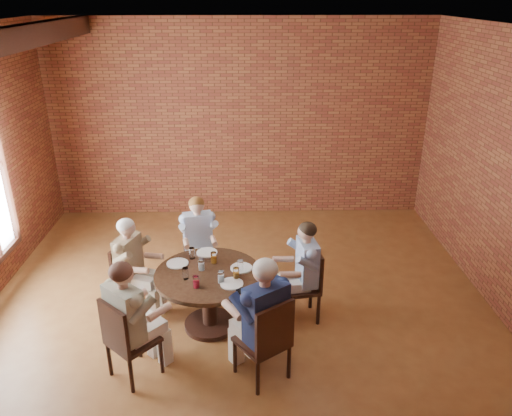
{
  "coord_description": "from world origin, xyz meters",
  "views": [
    {
      "loc": [
        0.08,
        -4.97,
        3.75
      ],
      "look_at": [
        0.23,
        1.0,
        1.15
      ],
      "focal_mm": 35.0,
      "sensor_mm": 36.0,
      "label": 1
    }
  ],
  "objects_px": {
    "chair_b": "(199,249)",
    "chair_e": "(268,339)",
    "diner_a": "(302,272)",
    "chair_a": "(308,282)",
    "chair_c": "(129,276)",
    "chair_d": "(125,338)",
    "dining_table": "(209,289)",
    "diner_d": "(131,320)",
    "diner_c": "(133,267)",
    "diner_b": "(199,242)",
    "diner_e": "(262,320)",
    "smartphone": "(239,290)"
  },
  "relations": [
    {
      "from": "diner_b",
      "to": "chair_d",
      "type": "bearing_deg",
      "value": -119.02
    },
    {
      "from": "smartphone",
      "to": "chair_d",
      "type": "bearing_deg",
      "value": -168.31
    },
    {
      "from": "diner_b",
      "to": "diner_c",
      "type": "distance_m",
      "value": 0.99
    },
    {
      "from": "diner_c",
      "to": "chair_b",
      "type": "bearing_deg",
      "value": -25.39
    },
    {
      "from": "diner_a",
      "to": "chair_b",
      "type": "distance_m",
      "value": 1.61
    },
    {
      "from": "chair_e",
      "to": "diner_e",
      "type": "height_order",
      "value": "diner_e"
    },
    {
      "from": "diner_d",
      "to": "chair_a",
      "type": "bearing_deg",
      "value": -110.66
    },
    {
      "from": "chair_a",
      "to": "chair_e",
      "type": "relative_size",
      "value": 0.93
    },
    {
      "from": "diner_e",
      "to": "chair_d",
      "type": "bearing_deg",
      "value": -34.26
    },
    {
      "from": "chair_b",
      "to": "diner_d",
      "type": "height_order",
      "value": "diner_d"
    },
    {
      "from": "diner_c",
      "to": "chair_d",
      "type": "bearing_deg",
      "value": -153.44
    },
    {
      "from": "diner_b",
      "to": "diner_c",
      "type": "bearing_deg",
      "value": -149.85
    },
    {
      "from": "diner_b",
      "to": "diner_c",
      "type": "height_order",
      "value": "diner_c"
    },
    {
      "from": "chair_a",
      "to": "diner_e",
      "type": "relative_size",
      "value": 0.65
    },
    {
      "from": "chair_a",
      "to": "chair_c",
      "type": "relative_size",
      "value": 1.01
    },
    {
      "from": "chair_b",
      "to": "diner_b",
      "type": "xyz_separation_m",
      "value": [
        0.01,
        -0.08,
        0.14
      ]
    },
    {
      "from": "smartphone",
      "to": "diner_c",
      "type": "bearing_deg",
      "value": 140.04
    },
    {
      "from": "chair_d",
      "to": "diner_c",
      "type": "bearing_deg",
      "value": -40.57
    },
    {
      "from": "chair_b",
      "to": "chair_d",
      "type": "relative_size",
      "value": 0.95
    },
    {
      "from": "diner_a",
      "to": "chair_b",
      "type": "relative_size",
      "value": 1.43
    },
    {
      "from": "dining_table",
      "to": "diner_d",
      "type": "relative_size",
      "value": 0.92
    },
    {
      "from": "chair_e",
      "to": "chair_a",
      "type": "bearing_deg",
      "value": -151.19
    },
    {
      "from": "chair_c",
      "to": "diner_d",
      "type": "height_order",
      "value": "diner_d"
    },
    {
      "from": "chair_d",
      "to": "dining_table",
      "type": "bearing_deg",
      "value": -90.0
    },
    {
      "from": "chair_c",
      "to": "chair_e",
      "type": "relative_size",
      "value": 0.93
    },
    {
      "from": "diner_a",
      "to": "diner_b",
      "type": "relative_size",
      "value": 1.02
    },
    {
      "from": "diner_b",
      "to": "chair_c",
      "type": "distance_m",
      "value": 1.04
    },
    {
      "from": "chair_c",
      "to": "smartphone",
      "type": "distance_m",
      "value": 1.59
    },
    {
      "from": "chair_c",
      "to": "diner_c",
      "type": "xyz_separation_m",
      "value": [
        0.07,
        -0.03,
        0.15
      ]
    },
    {
      "from": "chair_a",
      "to": "chair_c",
      "type": "distance_m",
      "value": 2.22
    },
    {
      "from": "chair_c",
      "to": "chair_d",
      "type": "xyz_separation_m",
      "value": [
        0.22,
        -1.23,
        0.02
      ]
    },
    {
      "from": "dining_table",
      "to": "chair_c",
      "type": "height_order",
      "value": "chair_c"
    },
    {
      "from": "diner_b",
      "to": "dining_table",
      "type": "bearing_deg",
      "value": -90.0
    },
    {
      "from": "dining_table",
      "to": "diner_b",
      "type": "xyz_separation_m",
      "value": [
        -0.19,
        0.99,
        0.11
      ]
    },
    {
      "from": "chair_b",
      "to": "diner_e",
      "type": "bearing_deg",
      "value": -78.35
    },
    {
      "from": "dining_table",
      "to": "diner_d",
      "type": "xyz_separation_m",
      "value": [
        -0.74,
        -0.8,
        0.15
      ]
    },
    {
      "from": "chair_b",
      "to": "chair_e",
      "type": "bearing_deg",
      "value": -77.81
    },
    {
      "from": "chair_c",
      "to": "chair_d",
      "type": "distance_m",
      "value": 1.25
    },
    {
      "from": "chair_e",
      "to": "chair_b",
      "type": "bearing_deg",
      "value": -101.67
    },
    {
      "from": "dining_table",
      "to": "chair_e",
      "type": "relative_size",
      "value": 1.28
    },
    {
      "from": "diner_a",
      "to": "smartphone",
      "type": "xyz_separation_m",
      "value": [
        -0.75,
        -0.54,
        0.11
      ]
    },
    {
      "from": "diner_c",
      "to": "diner_d",
      "type": "distance_m",
      "value": 1.16
    },
    {
      "from": "chair_e",
      "to": "diner_d",
      "type": "bearing_deg",
      "value": -40.27
    },
    {
      "from": "diner_d",
      "to": "chair_d",
      "type": "bearing_deg",
      "value": 90.0
    },
    {
      "from": "chair_b",
      "to": "diner_b",
      "type": "relative_size",
      "value": 0.71
    },
    {
      "from": "diner_c",
      "to": "chair_e",
      "type": "xyz_separation_m",
      "value": [
        1.59,
        -1.27,
        -0.11
      ]
    },
    {
      "from": "diner_c",
      "to": "smartphone",
      "type": "distance_m",
      "value": 1.49
    },
    {
      "from": "chair_d",
      "to": "chair_e",
      "type": "relative_size",
      "value": 0.97
    },
    {
      "from": "chair_c",
      "to": "diner_e",
      "type": "distance_m",
      "value": 2.03
    },
    {
      "from": "chair_c",
      "to": "diner_e",
      "type": "height_order",
      "value": "diner_e"
    }
  ]
}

